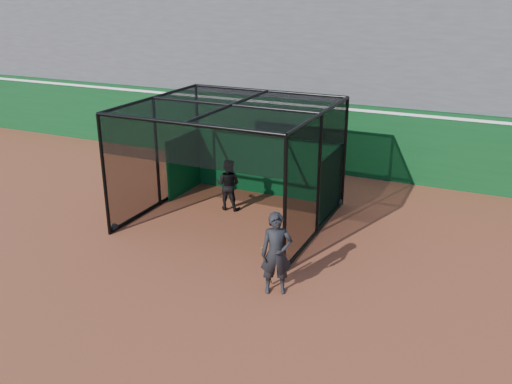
% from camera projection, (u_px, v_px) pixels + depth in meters
% --- Properties ---
extents(ground, '(120.00, 120.00, 0.00)m').
position_uv_depth(ground, '(185.00, 270.00, 12.63)').
color(ground, brown).
rests_on(ground, ground).
extents(outfield_wall, '(50.00, 0.50, 2.50)m').
position_uv_depth(outfield_wall, '(309.00, 134.00, 19.41)').
color(outfield_wall, '#0A3B16').
rests_on(outfield_wall, ground).
extents(grandstand, '(50.00, 7.85, 8.95)m').
position_uv_depth(grandstand, '(344.00, 34.00, 21.50)').
color(grandstand, '#4C4C4F').
rests_on(grandstand, ground).
extents(batting_cage, '(5.10, 4.80, 3.26)m').
position_uv_depth(batting_cage, '(233.00, 164.00, 14.94)').
color(batting_cage, black).
rests_on(batting_cage, ground).
extents(batter, '(0.81, 0.66, 1.53)m').
position_uv_depth(batter, '(228.00, 185.00, 15.89)').
color(batter, black).
rests_on(batter, ground).
extents(on_deck_player, '(0.79, 0.69, 1.83)m').
position_uv_depth(on_deck_player, '(276.00, 254.00, 11.39)').
color(on_deck_player, black).
rests_on(on_deck_player, ground).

